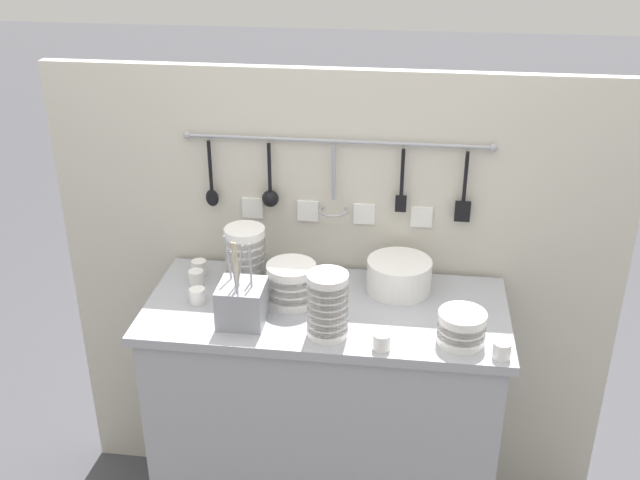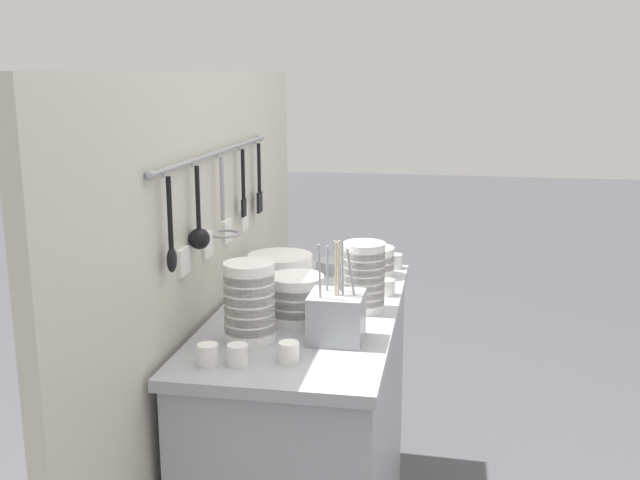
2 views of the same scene
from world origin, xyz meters
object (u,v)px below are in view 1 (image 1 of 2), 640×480
object	(u,v)px
bowl_stack_wide_centre	(328,305)
cup_front_right	(197,296)
cup_edge_near	(199,267)
cup_back_left	(502,350)
cup_beside_plates	(382,341)
cup_mid_row	(196,278)
bowl_stack_short_front	(246,257)
cutlery_caddy	(242,303)
bowl_stack_nested_right	(291,283)
plate_stack	(399,275)
steel_mixing_bowl	(463,309)
bowl_stack_back_corner	(461,327)

from	to	relation	value
bowl_stack_wide_centre	cup_front_right	distance (m)	0.45
bowl_stack_wide_centre	cup_edge_near	xyz separation A→B (m)	(-0.47, 0.31, -0.08)
cup_back_left	cup_beside_plates	size ratio (longest dim) A/B	1.00
cup_front_right	bowl_stack_wide_centre	bearing A→B (deg)	-16.76
cup_beside_plates	cup_edge_near	bearing A→B (deg)	149.95
cup_back_left	cup_mid_row	xyz separation A→B (m)	(-0.95, 0.30, 0.00)
bowl_stack_short_front	cutlery_caddy	world-z (taller)	cutlery_caddy
cutlery_caddy	cup_front_right	size ratio (longest dim) A/B	5.34
bowl_stack_nested_right	cup_front_right	world-z (taller)	bowl_stack_nested_right
cup_edge_near	plate_stack	bearing A→B (deg)	-1.80
cup_back_left	plate_stack	bearing A→B (deg)	130.70
bowl_stack_nested_right	steel_mixing_bowl	world-z (taller)	bowl_stack_nested_right
bowl_stack_short_front	cup_back_left	world-z (taller)	bowl_stack_short_front
bowl_stack_short_front	cup_mid_row	size ratio (longest dim) A/B	4.14
bowl_stack_back_corner	steel_mixing_bowl	distance (m)	0.15
bowl_stack_nested_right	cup_beside_plates	world-z (taller)	bowl_stack_nested_right
cup_front_right	cup_edge_near	world-z (taller)	same
bowl_stack_wide_centre	cup_back_left	size ratio (longest dim) A/B	4.03
cup_edge_near	cup_mid_row	distance (m)	0.07
cup_back_left	bowl_stack_short_front	bearing A→B (deg)	158.49
bowl_stack_back_corner	cup_back_left	xyz separation A→B (m)	(0.11, -0.06, -0.02)
bowl_stack_nested_right	plate_stack	distance (m)	0.35
plate_stack	cup_front_right	world-z (taller)	plate_stack
bowl_stack_short_front	cup_back_left	xyz separation A→B (m)	(0.79, -0.31, -0.08)
bowl_stack_nested_right	cup_beside_plates	xyz separation A→B (m)	(0.29, -0.22, -0.04)
cutlery_caddy	cup_back_left	world-z (taller)	cutlery_caddy
bowl_stack_short_front	cup_back_left	distance (m)	0.85
steel_mixing_bowl	bowl_stack_nested_right	bearing A→B (deg)	178.67
cutlery_caddy	cup_front_right	distance (m)	0.19
plate_stack	cutlery_caddy	xyz separation A→B (m)	(-0.46, -0.25, 0.01)
bowl_stack_nested_right	bowl_stack_short_front	bearing A→B (deg)	152.07
bowl_stack_short_front	bowl_stack_nested_right	bearing A→B (deg)	-27.93
bowl_stack_back_corner	bowl_stack_nested_right	distance (m)	0.54
cup_mid_row	cup_front_right	bearing A→B (deg)	-72.45
bowl_stack_back_corner	cutlery_caddy	distance (m)	0.64
cup_beside_plates	bowl_stack_back_corner	bearing A→B (deg)	16.07
plate_stack	cup_edge_near	bearing A→B (deg)	178.20
cup_mid_row	cup_beside_plates	xyz separation A→B (m)	(0.62, -0.30, 0.00)
bowl_stack_wide_centre	cup_beside_plates	size ratio (longest dim) A/B	4.03
cup_beside_plates	bowl_stack_wide_centre	bearing A→B (deg)	161.78
bowl_stack_short_front	steel_mixing_bowl	xyz separation A→B (m)	(0.69, -0.10, -0.08)
cup_back_left	steel_mixing_bowl	bearing A→B (deg)	114.79
bowl_stack_short_front	cup_back_left	bearing A→B (deg)	-21.51
bowl_stack_wide_centre	cup_mid_row	world-z (taller)	bowl_stack_wide_centre
bowl_stack_back_corner	cup_edge_near	bearing A→B (deg)	160.56
plate_stack	bowl_stack_short_front	bearing A→B (deg)	-176.09
cup_edge_near	cup_front_right	bearing A→B (deg)	-75.75
bowl_stack_short_front	bowl_stack_nested_right	distance (m)	0.19
cup_mid_row	bowl_stack_back_corner	bearing A→B (deg)	-15.37
cup_back_left	cup_beside_plates	bearing A→B (deg)	180.00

